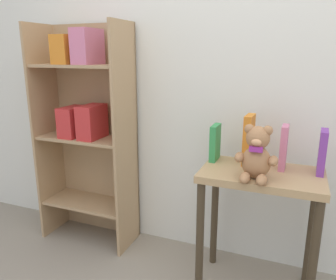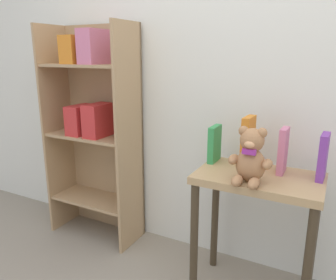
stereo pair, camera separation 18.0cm
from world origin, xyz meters
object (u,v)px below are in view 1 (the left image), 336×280
at_px(display_table, 260,197).
at_px(book_standing_purple, 322,152).
at_px(book_standing_orange, 248,140).
at_px(book_standing_pink, 284,147).
at_px(bookshelf_side, 87,122).
at_px(teddy_bear, 256,155).
at_px(book_standing_green, 215,143).

bearing_deg(display_table, book_standing_purple, 17.06).
bearing_deg(book_standing_orange, book_standing_pink, -3.62).
relative_size(book_standing_pink, book_standing_purple, 1.04).
distance_m(bookshelf_side, book_standing_purple, 1.38).
xyz_separation_m(teddy_bear, book_standing_green, (-0.24, 0.21, -0.02)).
bearing_deg(book_standing_orange, display_table, -46.10).
xyz_separation_m(bookshelf_side, book_standing_pink, (1.20, -0.08, -0.02)).
xyz_separation_m(display_table, book_standing_orange, (-0.09, 0.10, 0.26)).
xyz_separation_m(book_standing_green, book_standing_pink, (0.35, -0.02, 0.01)).
relative_size(display_table, book_standing_orange, 2.61).
distance_m(display_table, book_standing_pink, 0.27).
bearing_deg(teddy_bear, book_standing_orange, 107.81).
bearing_deg(book_standing_pink, teddy_bear, -118.40).
bearing_deg(display_table, teddy_bear, -100.62).
relative_size(bookshelf_side, teddy_bear, 5.61).
height_order(display_table, book_standing_green, book_standing_green).
height_order(display_table, book_standing_orange, book_standing_orange).
bearing_deg(book_standing_orange, teddy_bear, -69.76).
xyz_separation_m(teddy_bear, book_standing_orange, (-0.07, 0.21, 0.01)).
height_order(bookshelf_side, teddy_bear, bookshelf_side).
xyz_separation_m(book_standing_pink, book_standing_purple, (0.17, 0.00, -0.00)).
distance_m(display_table, book_standing_green, 0.36).
height_order(bookshelf_side, book_standing_green, bookshelf_side).
height_order(bookshelf_side, book_standing_pink, bookshelf_side).
distance_m(bookshelf_side, book_standing_green, 0.86).
bearing_deg(bookshelf_side, teddy_bear, -13.67).
distance_m(bookshelf_side, book_standing_pink, 1.20).
relative_size(display_table, teddy_bear, 2.67).
height_order(book_standing_green, book_standing_purple, book_standing_purple).
xyz_separation_m(display_table, book_standing_purple, (0.26, 0.08, 0.24)).
distance_m(book_standing_pink, book_standing_purple, 0.17).
bearing_deg(book_standing_purple, bookshelf_side, 179.42).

